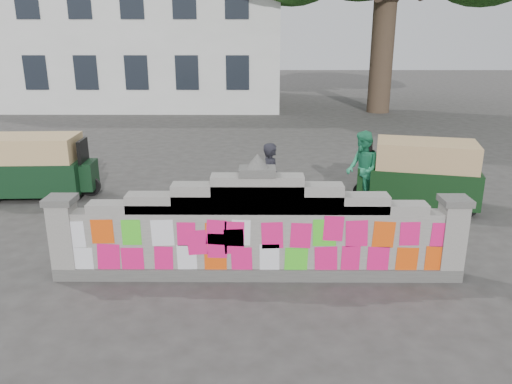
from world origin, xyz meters
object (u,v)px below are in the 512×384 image
rickshaw_left (36,165)px  rickshaw_right (421,173)px  cyclist_bike (271,207)px  cyclist_rider (271,192)px  pedestrian (362,169)px

rickshaw_left → rickshaw_right: size_ratio=0.97×
cyclist_bike → rickshaw_right: bearing=-78.4°
cyclist_rider → rickshaw_right: 3.62m
cyclist_rider → rickshaw_left: 5.84m
pedestrian → rickshaw_left: 7.56m
cyclist_bike → pedestrian: (2.05, 1.35, 0.42)m
cyclist_bike → pedestrian: bearing=-67.1°
cyclist_bike → cyclist_rider: size_ratio=1.12×
cyclist_rider → rickshaw_right: (3.36, 1.37, 0.03)m
cyclist_rider → cyclist_bike: bearing=-0.0°
rickshaw_right → pedestrian: bearing=14.5°
cyclist_bike → rickshaw_right: 3.64m
cyclist_bike → cyclist_rider: 0.30m
cyclist_bike → rickshaw_left: (-5.48, 2.01, 0.32)m
rickshaw_right → cyclist_rider: bearing=36.0°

